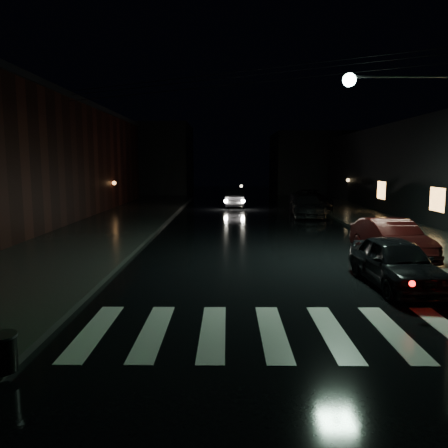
{
  "coord_description": "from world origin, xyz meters",
  "views": [
    {
      "loc": [
        1.49,
        -7.89,
        3.34
      ],
      "look_at": [
        1.39,
        4.83,
        1.6
      ],
      "focal_mm": 35.0,
      "sensor_mm": 36.0,
      "label": 1
    }
  ],
  "objects_px": {
    "parked_car_a": "(396,262)",
    "parked_car_d": "(310,200)",
    "oncoming_car": "(236,198)",
    "parked_car_c": "(307,206)",
    "parked_car_b": "(391,239)"
  },
  "relations": [
    {
      "from": "parked_car_a",
      "to": "parked_car_d",
      "type": "distance_m",
      "value": 20.4
    },
    {
      "from": "oncoming_car",
      "to": "parked_car_c",
      "type": "bearing_deg",
      "value": 127.82
    },
    {
      "from": "parked_car_a",
      "to": "oncoming_car",
      "type": "xyz_separation_m",
      "value": [
        -3.99,
        22.93,
        0.01
      ]
    },
    {
      "from": "parked_car_b",
      "to": "oncoming_car",
      "type": "distance_m",
      "value": 19.96
    },
    {
      "from": "parked_car_a",
      "to": "oncoming_car",
      "type": "distance_m",
      "value": 23.27
    },
    {
      "from": "parked_car_a",
      "to": "parked_car_d",
      "type": "xyz_separation_m",
      "value": [
        1.48,
        20.35,
        0.08
      ]
    },
    {
      "from": "parked_car_b",
      "to": "parked_car_d",
      "type": "height_order",
      "value": "parked_car_d"
    },
    {
      "from": "parked_car_d",
      "to": "oncoming_car",
      "type": "relative_size",
      "value": 1.3
    },
    {
      "from": "parked_car_c",
      "to": "parked_car_d",
      "type": "xyz_separation_m",
      "value": [
        0.97,
        3.89,
        0.06
      ]
    },
    {
      "from": "parked_car_c",
      "to": "oncoming_car",
      "type": "height_order",
      "value": "parked_car_c"
    },
    {
      "from": "parked_car_a",
      "to": "parked_car_b",
      "type": "xyz_separation_m",
      "value": [
        1.22,
        3.65,
        0.03
      ]
    },
    {
      "from": "oncoming_car",
      "to": "parked_car_d",
      "type": "bearing_deg",
      "value": 157.74
    },
    {
      "from": "parked_car_a",
      "to": "parked_car_c",
      "type": "bearing_deg",
      "value": 85.51
    },
    {
      "from": "parked_car_b",
      "to": "oncoming_car",
      "type": "xyz_separation_m",
      "value": [
        -5.21,
        19.27,
        -0.01
      ]
    },
    {
      "from": "parked_car_c",
      "to": "oncoming_car",
      "type": "bearing_deg",
      "value": 127.66
    }
  ]
}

